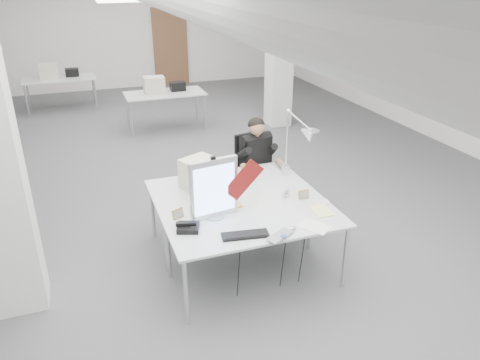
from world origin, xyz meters
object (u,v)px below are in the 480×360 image
Objects in this scene: monitor at (214,189)px; beige_monitor at (200,174)px; office_chair at (254,175)px; seated_person at (256,151)px; bankers_lamp at (234,191)px; laptop at (284,238)px; desk_phone at (188,228)px; architect_lamp at (296,150)px; desk_main at (256,221)px.

beige_monitor is at bearing 77.61° from monitor.
office_chair is 0.38m from seated_person.
laptop is at bearing -61.81° from bankers_lamp.
architect_lamp reaches higher than desk_phone.
seated_person is 2.47× the size of beige_monitor.
bankers_lamp is (-0.22, 0.78, 0.17)m from laptop.
desk_main is 1.70× the size of office_chair.
laptop is at bearing -10.18° from desk_phone.
bankers_lamp is at bearing 48.69° from desk_phone.
desk_main is 1.65m from office_chair.
desk_main is 1.97× the size of seated_person.
office_chair is 2.98× the size of bankers_lamp.
monitor is at bearing 48.28° from desk_phone.
architect_lamp reaches higher than office_chair.
architect_lamp reaches higher than desk_main.
beige_monitor reaches higher than desk_main.
architect_lamp is (0.19, -0.82, 0.64)m from office_chair.
beige_monitor is 0.45× the size of architect_lamp.
bankers_lamp is 0.43× the size of architect_lamp.
architect_lamp is (0.66, 1.12, 0.40)m from laptop.
desk_main is 0.54m from monitor.
office_chair is at bearing 47.11° from laptop.
beige_monitor is (-0.21, 0.57, -0.00)m from bankers_lamp.
seated_person is 4.36× the size of desk_phone.
desk_main is at bearing 16.06° from desk_phone.
desk_main is 2.86× the size of monitor.
desk_phone is 1.65m from architect_lamp.
desk_phone is 0.97m from beige_monitor.
desk_main is 4.86× the size of beige_monitor.
bankers_lamp is 0.98m from architect_lamp.
bankers_lamp is at bearing -172.54° from architect_lamp.
seated_person is 2.58× the size of bankers_lamp.
monitor is 0.85m from laptop.
desk_phone is (-0.58, -0.32, -0.15)m from bankers_lamp.
seated_person is 1.45× the size of monitor.
desk_main is 0.43m from laptop.
desk_phone reaches higher than desk_main.
desk_phone is at bearing -138.95° from bankers_lamp.
beige_monitor reaches higher than desk_phone.
office_chair is 1.16× the size of seated_person.
office_chair is at bearing 89.21° from architect_lamp.
seated_person is at bearing 68.08° from desk_phone.
bankers_lamp is at bearing 76.81° from laptop.
office_chair reaches higher than laptop.
beige_monitor is at bearing 122.49° from bankers_lamp.
monitor is at bearing -137.72° from office_chair.
monitor reaches higher than bankers_lamp.
desk_phone is 0.57× the size of beige_monitor.
desk_main is 1.00m from beige_monitor.
monitor is 0.77× the size of architect_lamp.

